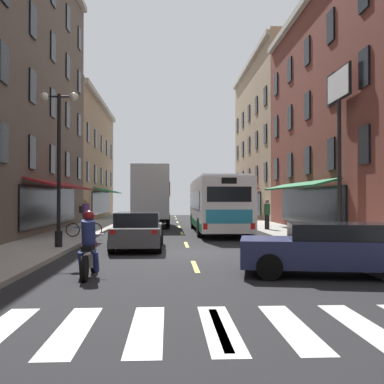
{
  "coord_description": "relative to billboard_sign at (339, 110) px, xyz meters",
  "views": [
    {
      "loc": [
        -0.78,
        -17.14,
        1.96
      ],
      "look_at": [
        0.53,
        8.84,
        2.33
      ],
      "focal_mm": 44.18,
      "sensor_mm": 36.0,
      "label": 1
    }
  ],
  "objects": [
    {
      "name": "sedan_mid",
      "position": [
        -8.76,
        22.5,
        -5.34
      ],
      "size": [
        1.93,
        4.64,
        1.3
      ],
      "color": "#515154",
      "rests_on": "ground"
    },
    {
      "name": "sedan_near",
      "position": [
        -3.63,
        -9.38,
        -5.32
      ],
      "size": [
        4.85,
        2.64,
        1.34
      ],
      "color": "navy",
      "rests_on": "ground"
    },
    {
      "name": "sidewalk_left",
      "position": [
        -12.95,
        -4.05,
        -5.94
      ],
      "size": [
        3.0,
        80.0,
        0.14
      ],
      "primitive_type": "cube",
      "color": "#A39E93",
      "rests_on": "ground"
    },
    {
      "name": "transit_bus",
      "position": [
        -5.02,
        6.09,
        -4.36
      ],
      "size": [
        2.68,
        11.57,
        3.15
      ],
      "color": "white",
      "rests_on": "ground"
    },
    {
      "name": "billboard_sign",
      "position": [
        0.0,
        0.0,
        0.0
      ],
      "size": [
        0.4,
        2.74,
        7.77
      ],
      "color": "black",
      "rests_on": "sidewalk_right"
    },
    {
      "name": "box_truck",
      "position": [
        -8.95,
        11.61,
        -3.87
      ],
      "size": [
        2.49,
        8.03,
        4.13
      ],
      "color": "black",
      "rests_on": "ground"
    },
    {
      "name": "crosswalk_near",
      "position": [
        -7.05,
        -14.05,
        -6.01
      ],
      "size": [
        7.1,
        2.8,
        0.01
      ],
      "color": "silver",
      "rests_on": "ground"
    },
    {
      "name": "street_lamp_twin",
      "position": [
        -11.96,
        -3.14,
        -2.65
      ],
      "size": [
        1.42,
        0.32,
        5.85
      ],
      "color": "black",
      "rests_on": "sidewalk_left"
    },
    {
      "name": "ground_plane",
      "position": [
        -7.05,
        -4.05,
        -6.06
      ],
      "size": [
        34.8,
        80.0,
        0.1
      ],
      "primitive_type": "cube",
      "color": "black"
    },
    {
      "name": "lane_centre_dashes",
      "position": [
        -7.05,
        -4.3,
        -6.01
      ],
      "size": [
        0.14,
        73.9,
        0.01
      ],
      "color": "#DBCC4C",
      "rests_on": "ground"
    },
    {
      "name": "sedan_far",
      "position": [
        -9.01,
        -2.69,
        -5.29
      ],
      "size": [
        1.92,
        4.58,
        1.43
      ],
      "color": "#515154",
      "rests_on": "ground"
    },
    {
      "name": "motorcycle_rider",
      "position": [
        -9.81,
        -9.26,
        -5.3
      ],
      "size": [
        0.62,
        2.07,
        1.66
      ],
      "color": "black",
      "rests_on": "ground"
    },
    {
      "name": "sidewalk_right",
      "position": [
        -1.15,
        -4.05,
        -5.94
      ],
      "size": [
        3.0,
        80.0,
        0.14
      ],
      "primitive_type": "cube",
      "color": "#A39E93",
      "rests_on": "ground"
    },
    {
      "name": "bicycle_near",
      "position": [
        -11.87,
        1.72,
        -5.51
      ],
      "size": [
        1.71,
        0.48,
        0.91
      ],
      "color": "black",
      "rests_on": "sidewalk_left"
    },
    {
      "name": "pedestrian_mid",
      "position": [
        -1.93,
        6.73,
        -4.95
      ],
      "size": [
        0.36,
        0.36,
        1.79
      ],
      "rotation": [
        0.0,
        0.0,
        0.05
      ],
      "color": "black",
      "rests_on": "sidewalk_right"
    },
    {
      "name": "pedestrian_near",
      "position": [
        -12.14,
        3.68,
        -4.9
      ],
      "size": [
        0.52,
        0.43,
        1.83
      ],
      "rotation": [
        0.0,
        0.0,
        5.15
      ],
      "color": "black",
      "rests_on": "sidewalk_left"
    }
  ]
}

